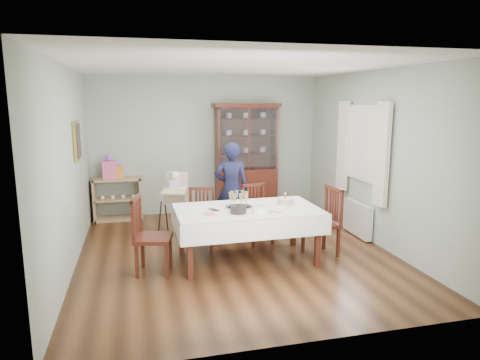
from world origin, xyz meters
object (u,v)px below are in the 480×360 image
object	(u,v)px
champagne_tray	(239,203)
birthday_cake	(285,201)
chair_end_left	(152,250)
high_chair	(177,211)
chair_far_left	(201,230)
dining_table	(247,234)
chair_end_right	(322,235)
gift_bag_pink	(109,168)
gift_bag_orange	(118,170)
china_cabinet	(246,157)
sideboard	(118,199)
woman	(232,189)
chair_far_right	(258,226)

from	to	relation	value
champagne_tray	birthday_cake	bearing A→B (deg)	1.25
chair_end_left	high_chair	xyz separation A→B (m)	(0.46, 1.45, 0.12)
chair_far_left	birthday_cake	distance (m)	1.40
dining_table	high_chair	xyz separation A→B (m)	(-0.86, 1.34, 0.04)
chair_end_right	gift_bag_pink	bearing A→B (deg)	-138.49
gift_bag_orange	china_cabinet	bearing A→B (deg)	-0.04
champagne_tray	gift_bag_orange	bearing A→B (deg)	123.95
dining_table	high_chair	distance (m)	1.59
high_chair	champagne_tray	world-z (taller)	high_chair
birthday_cake	china_cabinet	bearing A→B (deg)	88.39
sideboard	woman	bearing A→B (deg)	-35.66
high_chair	champagne_tray	bearing A→B (deg)	-42.23
chair_far_right	sideboard	bearing A→B (deg)	128.71
chair_far_right	chair_far_left	bearing A→B (deg)	170.99
sideboard	woman	size ratio (longest dim) A/B	0.58
woman	high_chair	bearing A→B (deg)	6.50
sideboard	chair_end_right	world-z (taller)	chair_end_right
chair_end_left	high_chair	bearing A→B (deg)	-5.04
chair_end_right	champagne_tray	world-z (taller)	chair_end_right
china_cabinet	chair_far_left	world-z (taller)	china_cabinet
dining_table	birthday_cake	size ratio (longest dim) A/B	7.87
high_chair	chair_far_right	bearing A→B (deg)	-9.53
chair_far_right	chair_end_right	size ratio (longest dim) A/B	0.93
chair_far_right	gift_bag_pink	xyz separation A→B (m)	(-2.33, 1.88, 0.73)
chair_end_left	gift_bag_orange	world-z (taller)	gift_bag_orange
chair_end_left	gift_bag_orange	distance (m)	2.83
china_cabinet	sideboard	bearing A→B (deg)	179.51
woman	champagne_tray	world-z (taller)	woman
sideboard	chair_far_right	distance (m)	2.92
dining_table	gift_bag_pink	distance (m)	3.32
chair_far_right	woman	size ratio (longest dim) A/B	0.59
champagne_tray	sideboard	bearing A→B (deg)	124.17
gift_bag_pink	gift_bag_orange	bearing A→B (deg)	0.00
gift_bag_pink	chair_far_left	bearing A→B (deg)	-53.41
dining_table	china_cabinet	xyz separation A→B (m)	(0.66, 2.60, 0.74)
high_chair	chair_far_left	bearing A→B (deg)	-46.88
high_chair	gift_bag_orange	size ratio (longest dim) A/B	3.30
china_cabinet	birthday_cake	bearing A→B (deg)	-91.61
dining_table	chair_end_left	distance (m)	1.32
sideboard	chair_end_left	distance (m)	2.79
high_chair	gift_bag_orange	bearing A→B (deg)	144.23
woman	chair_end_left	bearing A→B (deg)	56.32
birthday_cake	high_chair	bearing A→B (deg)	139.03
sideboard	gift_bag_orange	xyz separation A→B (m)	(0.03, -0.02, 0.55)
chair_far_right	gift_bag_orange	bearing A→B (deg)	128.65
champagne_tray	gift_bag_orange	xyz separation A→B (m)	(-1.71, 2.54, 0.12)
chair_far_right	high_chair	bearing A→B (deg)	142.75
dining_table	china_cabinet	size ratio (longest dim) A/B	0.93
gift_bag_orange	high_chair	bearing A→B (deg)	-52.93
champagne_tray	birthday_cake	size ratio (longest dim) A/B	1.47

